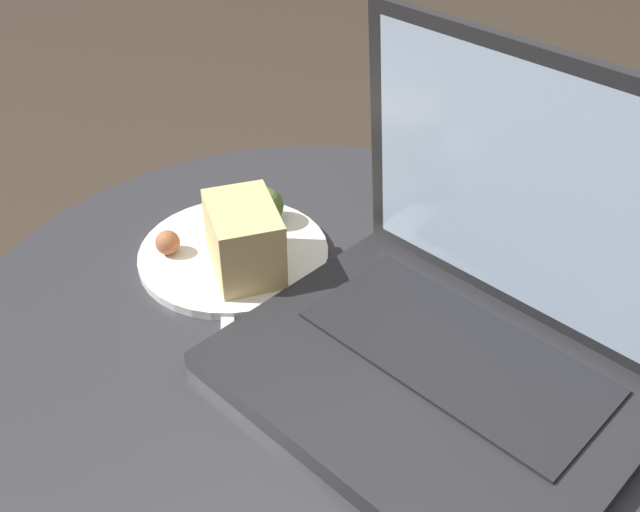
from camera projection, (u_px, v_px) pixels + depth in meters
table at (313, 439)px, 0.77m from camera, size 0.65×0.65×0.58m
laptop at (461, 319)px, 0.60m from camera, size 0.33×0.27×0.26m
beer_glass at (419, 161)px, 0.72m from camera, size 0.06×0.06×0.19m
snack_plate at (239, 242)px, 0.73m from camera, size 0.19×0.19×0.08m
fork at (228, 282)px, 0.72m from camera, size 0.15×0.15×0.00m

